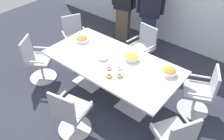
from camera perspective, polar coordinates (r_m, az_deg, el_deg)
ground_plane at (r=4.51m, az=0.00°, el=-5.54°), size 10.00×10.00×0.01m
conference_table at (r=4.10m, az=0.00°, el=0.82°), size 2.40×1.20×0.75m
office_chair_0 at (r=3.64m, az=-10.15°, el=-10.68°), size 0.64×0.64×0.91m
office_chair_1 at (r=3.42m, az=14.92°, el=-16.17°), size 0.74×0.74×0.91m
office_chair_2 at (r=4.17m, az=20.96°, el=-5.47°), size 0.71×0.71×0.91m
office_chair_3 at (r=5.00m, az=7.45°, el=5.08°), size 0.60×0.60×0.91m
office_chair_4 at (r=5.41m, az=-9.10°, el=7.70°), size 0.72×0.72×0.91m
office_chair_5 at (r=4.83m, az=-17.95°, el=1.96°), size 0.75×0.75×0.91m
person_standing_0 at (r=5.74m, az=2.87°, el=15.58°), size 0.61×0.33×1.74m
person_standing_1 at (r=5.33m, az=9.32°, el=13.80°), size 0.58×0.39×1.81m
snack_bowl_chips_orange at (r=3.82m, az=13.89°, el=-0.38°), size 0.25×0.25×0.11m
snack_bowl_pretzels at (r=4.59m, az=-7.43°, el=7.50°), size 0.26×0.26×0.09m
snack_bowl_chips_yellow at (r=4.04m, az=4.84°, el=3.17°), size 0.26×0.26×0.11m
donut_platter at (r=3.75m, az=0.53°, el=-0.56°), size 0.36×0.36×0.04m
plate_stack at (r=4.07m, az=-2.26°, el=3.09°), size 0.19×0.19×0.05m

